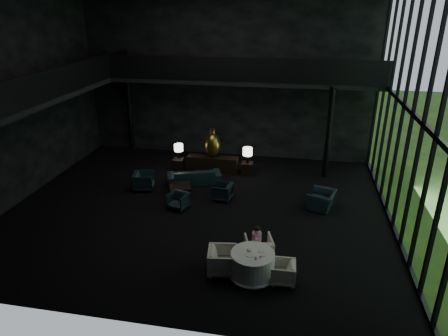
% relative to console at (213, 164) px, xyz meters
% --- Properties ---
extents(floor, '(14.00, 12.00, 0.02)m').
position_rel_console_xyz_m(floor, '(0.23, -3.57, -0.37)').
color(floor, black).
rests_on(floor, ground).
extents(wall_back, '(14.00, 0.04, 8.00)m').
position_rel_console_xyz_m(wall_back, '(0.23, 2.43, 3.63)').
color(wall_back, black).
rests_on(wall_back, ground).
extents(wall_front, '(14.00, 0.04, 8.00)m').
position_rel_console_xyz_m(wall_front, '(0.23, -9.57, 3.63)').
color(wall_front, black).
rests_on(wall_front, ground).
extents(wall_left, '(0.04, 12.00, 8.00)m').
position_rel_console_xyz_m(wall_left, '(-6.77, -3.57, 3.63)').
color(wall_left, black).
rests_on(wall_left, ground).
extents(curtain_wall, '(0.20, 12.00, 8.00)m').
position_rel_console_xyz_m(curtain_wall, '(7.18, -3.57, 3.63)').
color(curtain_wall, black).
rests_on(curtain_wall, ground).
extents(mezzanine_left, '(2.00, 12.00, 0.25)m').
position_rel_console_xyz_m(mezzanine_left, '(-5.77, -3.57, 3.63)').
color(mezzanine_left, black).
rests_on(mezzanine_left, wall_left).
extents(mezzanine_back, '(12.00, 2.00, 0.25)m').
position_rel_console_xyz_m(mezzanine_back, '(1.23, 1.43, 3.63)').
color(mezzanine_back, black).
rests_on(mezzanine_back, wall_back).
extents(railing_left, '(0.06, 12.00, 1.00)m').
position_rel_console_xyz_m(railing_left, '(-4.77, -3.57, 4.23)').
color(railing_left, black).
rests_on(railing_left, mezzanine_left).
extents(railing_back, '(12.00, 0.06, 1.00)m').
position_rel_console_xyz_m(railing_back, '(1.23, 0.43, 4.23)').
color(railing_back, black).
rests_on(railing_back, mezzanine_back).
extents(column_nw, '(0.24, 0.24, 4.00)m').
position_rel_console_xyz_m(column_nw, '(-4.77, 2.13, 1.63)').
color(column_nw, black).
rests_on(column_nw, floor).
extents(column_ne, '(0.24, 0.24, 4.00)m').
position_rel_console_xyz_m(column_ne, '(5.03, 0.43, 1.63)').
color(column_ne, black).
rests_on(column_ne, floor).
extents(console, '(2.31, 0.52, 0.73)m').
position_rel_console_xyz_m(console, '(0.00, 0.00, 0.00)').
color(console, black).
rests_on(console, floor).
extents(bronze_urn, '(0.69, 0.69, 1.29)m').
position_rel_console_xyz_m(bronze_urn, '(-0.00, 0.07, 0.92)').
color(bronze_urn, '#B5953B').
rests_on(bronze_urn, console).
extents(side_table_left, '(0.49, 0.49, 0.54)m').
position_rel_console_xyz_m(side_table_left, '(-1.60, -0.06, -0.10)').
color(side_table_left, black).
rests_on(side_table_left, floor).
extents(table_lamp_left, '(0.41, 0.41, 0.68)m').
position_rel_console_xyz_m(table_lamp_left, '(-1.60, 0.05, 0.66)').
color(table_lamp_left, black).
rests_on(table_lamp_left, side_table_left).
extents(side_table_right, '(0.50, 0.50, 0.55)m').
position_rel_console_xyz_m(side_table_right, '(1.60, 0.04, -0.09)').
color(side_table_right, black).
rests_on(side_table_right, floor).
extents(table_lamp_right, '(0.43, 0.43, 0.72)m').
position_rel_console_xyz_m(table_lamp_right, '(1.60, -0.00, 0.70)').
color(table_lamp_right, black).
rests_on(table_lamp_right, side_table_right).
extents(sofa, '(2.57, 1.51, 0.97)m').
position_rel_console_xyz_m(sofa, '(-0.51, -1.39, 0.12)').
color(sofa, '#1D3B42').
rests_on(sofa, floor).
extents(lounge_armchair_west, '(0.95, 0.99, 0.86)m').
position_rel_console_xyz_m(lounge_armchair_west, '(-2.40, -2.36, 0.06)').
color(lounge_armchair_west, '#253C3F').
rests_on(lounge_armchair_west, floor).
extents(lounge_armchair_east, '(0.72, 0.75, 0.69)m').
position_rel_console_xyz_m(lounge_armchair_east, '(0.96, -2.67, -0.02)').
color(lounge_armchair_east, black).
rests_on(lounge_armchair_east, floor).
extents(lounge_armchair_south, '(0.75, 0.72, 0.62)m').
position_rel_console_xyz_m(lounge_armchair_south, '(-0.52, -3.72, -0.06)').
color(lounge_armchair_south, '#19242D').
rests_on(lounge_armchair_south, floor).
extents(window_armchair, '(0.93, 1.16, 0.89)m').
position_rel_console_xyz_m(window_armchair, '(4.77, -2.71, 0.08)').
color(window_armchair, '#1A2931').
rests_on(window_armchair, floor).
extents(coffee_table, '(1.07, 1.07, 0.37)m').
position_rel_console_xyz_m(coffee_table, '(-0.80, -2.51, -0.18)').
color(coffee_table, black).
rests_on(coffee_table, floor).
extents(dining_table, '(1.40, 1.40, 0.75)m').
position_rel_console_xyz_m(dining_table, '(2.70, -7.22, -0.04)').
color(dining_table, white).
rests_on(dining_table, floor).
extents(dining_chair_north, '(1.01, 0.97, 0.84)m').
position_rel_console_xyz_m(dining_chair_north, '(2.79, -6.38, 0.05)').
color(dining_chair_north, '#B9B39E').
rests_on(dining_chair_north, floor).
extents(dining_chair_east, '(0.57, 0.61, 0.61)m').
position_rel_console_xyz_m(dining_chair_east, '(3.56, -7.32, -0.06)').
color(dining_chair_east, beige).
rests_on(dining_chair_east, floor).
extents(dining_chair_west, '(0.92, 0.97, 0.89)m').
position_rel_console_xyz_m(dining_chair_west, '(1.84, -7.20, 0.08)').
color(dining_chair_west, '#B9B2A5').
rests_on(dining_chair_west, floor).
extents(child, '(0.28, 0.28, 0.60)m').
position_rel_console_xyz_m(child, '(2.71, -6.28, 0.38)').
color(child, pink).
rests_on(child, dining_chair_north).
extents(plate_a, '(0.28, 0.28, 0.02)m').
position_rel_console_xyz_m(plate_a, '(2.63, -7.31, 0.39)').
color(plate_a, white).
rests_on(plate_a, dining_table).
extents(plate_b, '(0.23, 0.23, 0.01)m').
position_rel_console_xyz_m(plate_b, '(2.92, -7.07, 0.39)').
color(plate_b, white).
rests_on(plate_b, dining_table).
extents(saucer, '(0.15, 0.15, 0.01)m').
position_rel_console_xyz_m(saucer, '(3.00, -7.28, 0.39)').
color(saucer, white).
rests_on(saucer, dining_table).
extents(coffee_cup, '(0.09, 0.09, 0.06)m').
position_rel_console_xyz_m(coffee_cup, '(2.93, -7.38, 0.42)').
color(coffee_cup, white).
rests_on(coffee_cup, saucer).
extents(cereal_bowl, '(0.15, 0.15, 0.07)m').
position_rel_console_xyz_m(cereal_bowl, '(2.59, -7.13, 0.42)').
color(cereal_bowl, white).
rests_on(cereal_bowl, dining_table).
extents(cream_pot, '(0.08, 0.08, 0.07)m').
position_rel_console_xyz_m(cream_pot, '(2.81, -7.49, 0.42)').
color(cream_pot, '#99999E').
rests_on(cream_pot, dining_table).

